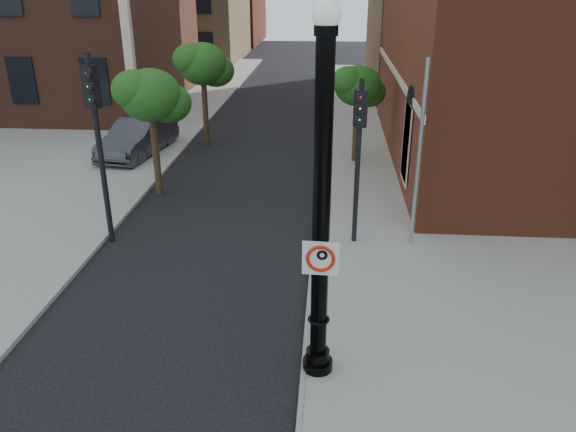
# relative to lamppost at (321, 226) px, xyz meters

# --- Properties ---
(ground) EXTENTS (120.00, 120.00, 0.00)m
(ground) POSITION_rel_lamppost_xyz_m (-2.32, 0.40, -3.15)
(ground) COLOR black
(ground) RESTS_ON ground
(sidewalk_right) EXTENTS (8.00, 60.00, 0.12)m
(sidewalk_right) POSITION_rel_lamppost_xyz_m (3.68, 10.40, -3.09)
(sidewalk_right) COLOR gray
(sidewalk_right) RESTS_ON ground
(sidewalk_left) EXTENTS (10.00, 50.00, 0.12)m
(sidewalk_left) POSITION_rel_lamppost_xyz_m (-11.32, 18.40, -3.09)
(sidewalk_left) COLOR gray
(sidewalk_left) RESTS_ON ground
(curb_edge) EXTENTS (0.10, 60.00, 0.14)m
(curb_edge) POSITION_rel_lamppost_xyz_m (-0.27, 10.40, -3.08)
(curb_edge) COLOR gray
(curb_edge) RESTS_ON ground
(lamppost) EXTENTS (0.58, 0.58, 6.81)m
(lamppost) POSITION_rel_lamppost_xyz_m (0.00, 0.00, 0.00)
(lamppost) COLOR black
(lamppost) RESTS_ON ground
(no_parking_sign) EXTENTS (0.64, 0.08, 0.64)m
(no_parking_sign) POSITION_rel_lamppost_xyz_m (0.01, -0.17, -0.54)
(no_parking_sign) COLOR white
(no_parking_sign) RESTS_ON ground
(parked_car) EXTENTS (2.36, 5.02, 1.59)m
(parked_car) POSITION_rel_lamppost_xyz_m (-8.05, 13.83, -2.35)
(parked_car) COLOR #323137
(parked_car) RESTS_ON ground
(traffic_signal_left) EXTENTS (0.40, 0.46, 5.34)m
(traffic_signal_left) POSITION_rel_lamppost_xyz_m (-6.14, 5.44, 0.45)
(traffic_signal_left) COLOR black
(traffic_signal_left) RESTS_ON ground
(traffic_signal_right) EXTENTS (0.36, 0.41, 4.71)m
(traffic_signal_right) POSITION_rel_lamppost_xyz_m (0.87, 5.77, 0.03)
(traffic_signal_right) COLOR black
(traffic_signal_right) RESTS_ON ground
(utility_pole) EXTENTS (0.11, 0.11, 5.26)m
(utility_pole) POSITION_rel_lamppost_xyz_m (2.48, 5.73, -0.52)
(utility_pole) COLOR #999999
(utility_pole) RESTS_ON ground
(street_tree_a) EXTENTS (2.42, 2.19, 4.36)m
(street_tree_a) POSITION_rel_lamppost_xyz_m (-5.82, 9.34, 0.29)
(street_tree_a) COLOR #312013
(street_tree_a) RESTS_ON ground
(street_tree_b) EXTENTS (2.51, 2.27, 4.52)m
(street_tree_b) POSITION_rel_lamppost_xyz_m (-5.45, 15.61, 0.41)
(street_tree_b) COLOR #312013
(street_tree_b) RESTS_ON ground
(street_tree_c) EXTENTS (2.19, 1.98, 3.95)m
(street_tree_c) POSITION_rel_lamppost_xyz_m (1.16, 13.48, -0.05)
(street_tree_c) COLOR #312013
(street_tree_c) RESTS_ON ground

